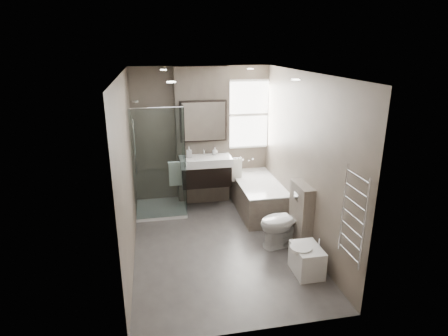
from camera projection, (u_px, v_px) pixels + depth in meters
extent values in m
cube|color=#4A4744|center=(220.00, 245.00, 5.85)|extent=(2.65, 3.85, 0.05)
cube|color=silver|center=(219.00, 71.00, 5.02)|extent=(2.65, 3.85, 0.05)
cube|color=#6A5E52|center=(201.00, 135.00, 7.23)|extent=(2.65, 0.05, 2.60)
cube|color=#6A5E52|center=(255.00, 225.00, 3.64)|extent=(2.65, 0.05, 2.60)
cube|color=#6A5E52|center=(126.00, 171.00, 5.20)|extent=(0.05, 3.85, 2.60)
cube|color=#6A5E52|center=(305.00, 160.00, 5.68)|extent=(0.05, 3.85, 2.60)
cube|color=#655A4F|center=(203.00, 137.00, 7.09)|extent=(1.00, 0.25, 2.60)
cube|color=black|center=(206.00, 175.00, 6.97)|extent=(0.90, 0.45, 0.38)
cube|color=white|center=(205.00, 161.00, 6.88)|extent=(0.95, 0.47, 0.15)
cylinder|color=silver|center=(204.00, 151.00, 7.00)|extent=(0.03, 0.03, 0.12)
cylinder|color=silver|center=(204.00, 149.00, 6.92)|extent=(0.02, 0.12, 0.02)
cube|color=black|center=(203.00, 121.00, 6.84)|extent=(0.86, 0.06, 0.76)
cube|color=white|center=(204.00, 122.00, 6.80)|extent=(0.80, 0.02, 0.70)
cube|color=white|center=(176.00, 174.00, 6.83)|extent=(0.24, 0.06, 0.44)
cube|color=white|center=(235.00, 170.00, 7.03)|extent=(0.24, 0.06, 0.44)
cube|color=white|center=(161.00, 209.00, 7.03)|extent=(0.90, 0.90, 0.06)
cube|color=white|center=(159.00, 165.00, 6.30)|extent=(0.88, 0.01, 1.94)
cube|color=white|center=(183.00, 156.00, 6.80)|extent=(0.01, 0.88, 1.94)
cylinder|color=silver|center=(135.00, 147.00, 6.58)|extent=(0.02, 0.02, 1.00)
cube|color=#655A4F|center=(258.00, 197.00, 6.95)|extent=(0.75, 1.60, 0.55)
cube|color=white|center=(258.00, 183.00, 6.86)|extent=(0.75, 1.60, 0.03)
cube|color=white|center=(258.00, 186.00, 6.89)|extent=(0.61, 1.42, 0.12)
cube|color=white|center=(247.00, 115.00, 7.23)|extent=(0.98, 0.04, 1.33)
cube|color=white|center=(248.00, 115.00, 7.21)|extent=(0.90, 0.01, 1.25)
cube|color=white|center=(248.00, 115.00, 7.21)|extent=(0.90, 0.01, 0.05)
imported|color=white|center=(284.00, 222.00, 5.71)|extent=(0.85, 0.59, 0.79)
cube|color=#655A4F|center=(301.00, 215.00, 5.68)|extent=(0.18, 0.55, 1.00)
cube|color=silver|center=(296.00, 196.00, 5.56)|extent=(0.01, 0.16, 0.11)
cube|color=white|center=(307.00, 260.00, 5.06)|extent=(0.35, 0.49, 0.39)
cylinder|color=white|center=(301.00, 248.00, 4.98)|extent=(0.29, 0.29, 0.05)
cylinder|color=silver|center=(319.00, 242.00, 5.00)|extent=(0.02, 0.02, 0.10)
cylinder|color=silver|center=(364.00, 225.00, 4.02)|extent=(0.03, 0.03, 1.10)
cylinder|color=silver|center=(343.00, 208.00, 4.45)|extent=(0.03, 0.03, 1.10)
cube|color=silver|center=(353.00, 216.00, 4.23)|extent=(0.02, 0.46, 1.00)
imported|color=white|center=(189.00, 152.00, 6.79)|extent=(0.09, 0.09, 0.21)
imported|color=white|center=(215.00, 151.00, 6.99)|extent=(0.11, 0.11, 0.14)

